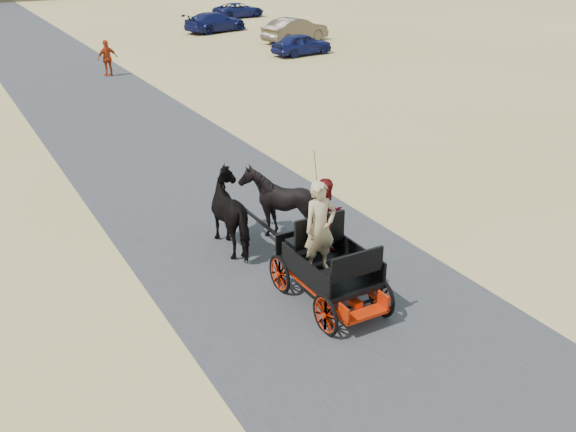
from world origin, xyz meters
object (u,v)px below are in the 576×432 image
pedestrian (107,58)px  carriage (329,285)px  car_b (295,30)px  car_d (239,10)px  horse_left (236,213)px  car_c (215,22)px  car_a (302,44)px  horse_right (279,203)px

pedestrian → carriage: bearing=74.2°
carriage → pedestrian: pedestrian is taller
pedestrian → car_b: 13.64m
pedestrian → car_d: pedestrian is taller
horse_left → car_c: bearing=-112.8°
horse_left → car_c: size_ratio=0.44×
car_a → pedestrian: bearing=85.0°
carriage → car_b: bearing=61.1°
horse_right → car_b: size_ratio=0.38×
horse_right → pedestrian: (1.33, 19.62, 0.01)m
carriage → car_d: car_d is taller
car_b → car_d: car_b is taller
horse_left → pedestrian: size_ratio=1.16×
car_b → car_d: size_ratio=1.09×
pedestrian → horse_left: bearing=71.9°
car_b → carriage: bearing=137.2°
pedestrian → car_a: bearing=170.0°
car_d → carriage: bearing=150.8°
carriage → pedestrian: bearing=85.3°
carriage → horse_left: size_ratio=1.20×
car_b → car_a: bearing=140.7°
horse_left → horse_right: 1.10m
horse_right → horse_left: bearing=0.0°
carriage → car_d: (16.84, 39.24, 0.21)m
horse_left → car_d: 40.20m
horse_right → car_a: 23.36m
horse_left → pedestrian: bearing=-97.1°
pedestrian → car_d: bearing=-143.1°
pedestrian → car_a: 11.04m
carriage → car_c: 35.35m
horse_right → car_d: 39.73m
car_a → car_b: size_ratio=0.80×
horse_left → car_d: bearing=-115.6°
car_a → car_c: bearing=-1.9°
carriage → car_d: size_ratio=0.58×
car_d → car_a: bearing=160.6°
car_a → car_b: (1.92, 4.04, 0.13)m
pedestrian → car_d: (14.97, 16.62, -0.29)m
carriage → horse_right: size_ratio=1.41×
horse_right → carriage: bearing=79.6°
car_a → car_b: bearing=-31.4°
horse_left → horse_right: horse_right is taller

